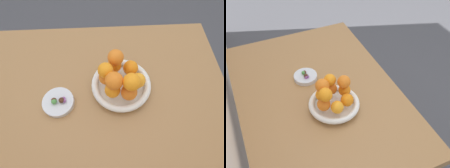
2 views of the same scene
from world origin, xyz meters
TOP-DOWN VIEW (x-y plane):
  - ground_plane at (0.00, 0.00)m, footprint 6.00×6.00m
  - dining_table at (0.00, 0.00)m, footprint 1.10×0.76m
  - fruit_bowl at (-0.12, -0.04)m, footprint 0.23×0.23m
  - candy_dish at (0.13, 0.02)m, footprint 0.12×0.12m
  - orange_0 at (-0.15, -0.08)m, footprint 0.06×0.06m
  - orange_1 at (-0.09, -0.10)m, footprint 0.06×0.06m
  - orange_2 at (-0.06, -0.05)m, footprint 0.06×0.06m
  - orange_3 at (-0.08, 0.01)m, footprint 0.06×0.06m
  - orange_4 at (-0.14, 0.02)m, footprint 0.06×0.06m
  - orange_5 at (-0.18, -0.03)m, footprint 0.06×0.06m
  - orange_6 at (-0.14, 0.01)m, footprint 0.06×0.06m
  - orange_7 at (-0.09, 0.01)m, footprint 0.06×0.06m
  - orange_8 at (-0.10, -0.09)m, footprint 0.06×0.06m
  - orange_9 at (-0.06, -0.04)m, footprint 0.06×0.06m
  - candy_ball_0 at (0.10, 0.02)m, footprint 0.02×0.02m
  - candy_ball_1 at (0.11, 0.02)m, footprint 0.02×0.02m
  - candy_ball_2 at (0.14, 0.03)m, footprint 0.02×0.02m
  - candy_ball_3 at (0.10, 0.02)m, footprint 0.01×0.01m
  - candy_ball_4 at (0.14, 0.02)m, footprint 0.02×0.02m

SIDE VIEW (x-z plane):
  - ground_plane at x=0.00m, z-range 0.00..0.00m
  - dining_table at x=0.00m, z-range 0.28..1.02m
  - candy_dish at x=0.13m, z-range 0.74..0.76m
  - fruit_bowl at x=-0.12m, z-range 0.74..0.78m
  - candy_ball_3 at x=0.10m, z-range 0.76..0.78m
  - candy_ball_0 at x=0.10m, z-range 0.76..0.78m
  - candy_ball_4 at x=0.14m, z-range 0.76..0.78m
  - candy_ball_2 at x=0.14m, z-range 0.76..0.78m
  - candy_ball_1 at x=0.11m, z-range 0.76..0.78m
  - orange_2 at x=-0.06m, z-range 0.78..0.84m
  - orange_1 at x=-0.09m, z-range 0.78..0.84m
  - orange_5 at x=-0.18m, z-range 0.78..0.84m
  - orange_3 at x=-0.08m, z-range 0.78..0.84m
  - orange_0 at x=-0.15m, z-range 0.78..0.84m
  - orange_4 at x=-0.14m, z-range 0.78..0.84m
  - orange_9 at x=-0.06m, z-range 0.84..0.89m
  - orange_8 at x=-0.10m, z-range 0.84..0.89m
  - orange_7 at x=-0.09m, z-range 0.84..0.90m
  - orange_6 at x=-0.14m, z-range 0.84..0.90m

